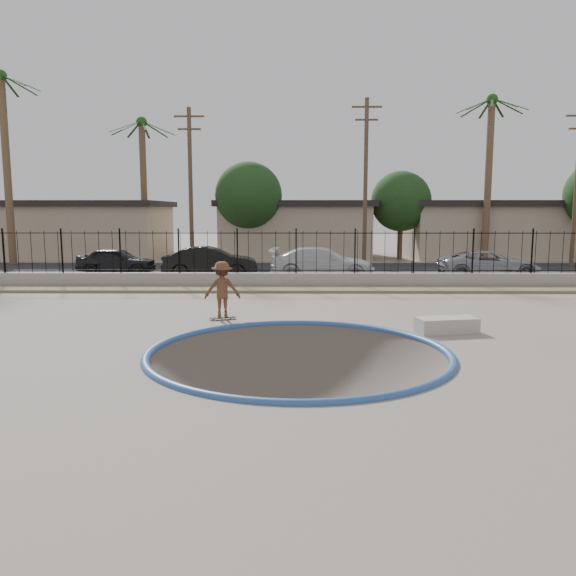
{
  "coord_description": "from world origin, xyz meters",
  "views": [
    {
      "loc": [
        -0.13,
        -13.52,
        3.25
      ],
      "look_at": [
        -0.27,
        2.0,
        1.1
      ],
      "focal_mm": 35.0,
      "sensor_mm": 36.0,
      "label": 1
    }
  ],
  "objects_px": {
    "car_a": "(117,261)",
    "car_c": "(323,262)",
    "concrete_ledge": "(447,325)",
    "skateboard": "(223,318)",
    "skater": "(222,292)",
    "car_b": "(211,262)",
    "car_d": "(489,264)"
  },
  "relations": [
    {
      "from": "car_a",
      "to": "car_c",
      "type": "height_order",
      "value": "car_c"
    },
    {
      "from": "concrete_ledge",
      "to": "skateboard",
      "type": "bearing_deg",
      "value": 164.8
    },
    {
      "from": "skater",
      "to": "car_b",
      "type": "relative_size",
      "value": 0.37
    },
    {
      "from": "car_d",
      "to": "skateboard",
      "type": "bearing_deg",
      "value": 131.67
    },
    {
      "from": "skater",
      "to": "car_a",
      "type": "bearing_deg",
      "value": -65.51
    },
    {
      "from": "skater",
      "to": "skateboard",
      "type": "relative_size",
      "value": 2.04
    },
    {
      "from": "concrete_ledge",
      "to": "car_c",
      "type": "height_order",
      "value": "car_c"
    },
    {
      "from": "car_a",
      "to": "car_b",
      "type": "relative_size",
      "value": 0.87
    },
    {
      "from": "car_c",
      "to": "car_d",
      "type": "xyz_separation_m",
      "value": [
        8.02,
        0.0,
        -0.07
      ]
    },
    {
      "from": "car_a",
      "to": "car_b",
      "type": "distance_m",
      "value": 5.29
    },
    {
      "from": "concrete_ledge",
      "to": "car_a",
      "type": "height_order",
      "value": "car_a"
    },
    {
      "from": "car_b",
      "to": "car_d",
      "type": "distance_m",
      "value": 13.43
    },
    {
      "from": "skateboard",
      "to": "car_a",
      "type": "bearing_deg",
      "value": 100.13
    },
    {
      "from": "car_a",
      "to": "concrete_ledge",
      "type": "bearing_deg",
      "value": -135.15
    },
    {
      "from": "skateboard",
      "to": "car_d",
      "type": "height_order",
      "value": "car_d"
    },
    {
      "from": "skateboard",
      "to": "concrete_ledge",
      "type": "xyz_separation_m",
      "value": [
        6.24,
        -1.7,
        0.14
      ]
    },
    {
      "from": "car_d",
      "to": "car_a",
      "type": "bearing_deg",
      "value": 84.74
    },
    {
      "from": "skater",
      "to": "concrete_ledge",
      "type": "bearing_deg",
      "value": 159.33
    },
    {
      "from": "skateboard",
      "to": "car_b",
      "type": "distance_m",
      "value": 10.59
    },
    {
      "from": "car_a",
      "to": "car_b",
      "type": "height_order",
      "value": "car_b"
    },
    {
      "from": "concrete_ledge",
      "to": "car_c",
      "type": "bearing_deg",
      "value": 102.61
    },
    {
      "from": "skateboard",
      "to": "skater",
      "type": "bearing_deg",
      "value": -64.83
    },
    {
      "from": "skateboard",
      "to": "concrete_ledge",
      "type": "bearing_deg",
      "value": -35.03
    },
    {
      "from": "skater",
      "to": "car_a",
      "type": "height_order",
      "value": "skater"
    },
    {
      "from": "skateboard",
      "to": "car_c",
      "type": "distance_m",
      "value": 11.01
    },
    {
      "from": "skater",
      "to": "car_c",
      "type": "height_order",
      "value": "skater"
    },
    {
      "from": "concrete_ledge",
      "to": "car_d",
      "type": "xyz_separation_m",
      "value": [
        5.32,
        12.1,
        0.49
      ]
    },
    {
      "from": "concrete_ledge",
      "to": "car_a",
      "type": "bearing_deg",
      "value": 133.85
    },
    {
      "from": "concrete_ledge",
      "to": "car_a",
      "type": "relative_size",
      "value": 0.41
    },
    {
      "from": "car_c",
      "to": "skater",
      "type": "bearing_deg",
      "value": 166.54
    },
    {
      "from": "car_b",
      "to": "skateboard",
      "type": "bearing_deg",
      "value": -173.15
    },
    {
      "from": "skater",
      "to": "concrete_ledge",
      "type": "relative_size",
      "value": 1.03
    }
  ]
}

